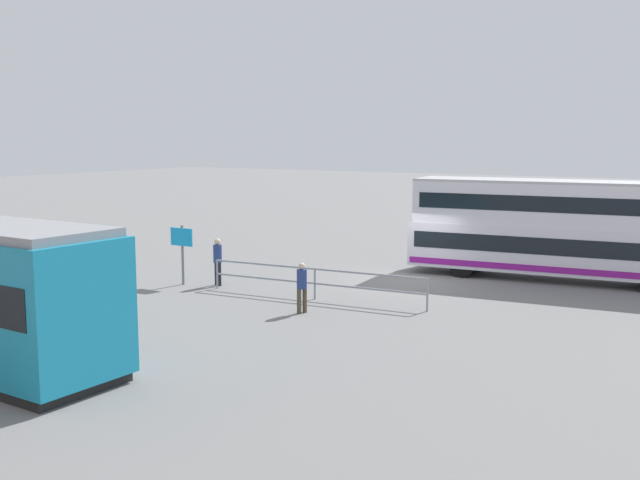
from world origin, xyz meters
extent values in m
plane|color=slate|center=(0.00, 0.00, 0.00)|extent=(160.00, 160.00, 0.00)
cube|color=silver|center=(-4.87, -2.94, 1.24)|extent=(11.95, 3.45, 1.78)
cube|color=silver|center=(-4.87, -2.94, 2.95)|extent=(11.59, 3.32, 1.63)
cube|color=black|center=(-4.87, -2.94, 1.46)|extent=(11.36, 3.43, 0.64)
cube|color=black|center=(-4.87, -2.94, 3.03)|extent=(11.00, 3.30, 0.60)
cube|color=#8C198C|center=(-4.87, -2.94, 0.60)|extent=(11.72, 3.47, 0.24)
cube|color=#B2B2B7|center=(-4.87, -2.94, 3.82)|extent=(11.59, 3.32, 0.10)
cylinder|color=black|center=(-1.24, -2.61, 0.50)|extent=(1.21, 2.43, 1.00)
cylinder|color=black|center=(6.02, 4.64, 0.44)|extent=(0.14, 0.14, 0.87)
cylinder|color=black|center=(5.82, 4.72, 0.44)|extent=(0.14, 0.14, 0.87)
cylinder|color=navy|center=(5.92, 4.68, 1.21)|extent=(0.41, 0.41, 0.67)
sphere|color=beige|center=(5.92, 4.68, 1.66)|extent=(0.24, 0.24, 0.24)
cylinder|color=#4C3F2D|center=(0.91, 6.90, 0.39)|extent=(0.14, 0.14, 0.79)
cylinder|color=#4C3F2D|center=(0.82, 6.69, 0.39)|extent=(0.14, 0.14, 0.79)
cylinder|color=navy|center=(0.86, 6.79, 1.09)|extent=(0.42, 0.42, 0.61)
sphere|color=beige|center=(0.86, 6.79, 1.50)|extent=(0.21, 0.21, 0.21)
cube|color=gray|center=(1.57, 4.85, 1.05)|extent=(8.05, 0.63, 0.06)
cube|color=gray|center=(1.57, 4.85, 0.55)|extent=(8.05, 0.63, 0.06)
cylinder|color=gray|center=(-2.45, 4.56, 0.53)|extent=(0.07, 0.07, 1.05)
cylinder|color=gray|center=(1.57, 4.85, 0.53)|extent=(0.07, 0.07, 1.05)
cylinder|color=gray|center=(5.60, 5.14, 0.53)|extent=(0.07, 0.07, 1.05)
cylinder|color=slate|center=(7.16, 5.21, 1.12)|extent=(0.10, 0.10, 2.25)
cube|color=#1999D8|center=(7.16, 5.25, 1.81)|extent=(1.02, 0.06, 0.67)
camera|label=1|loc=(-11.52, 26.32, 5.53)|focal=42.03mm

